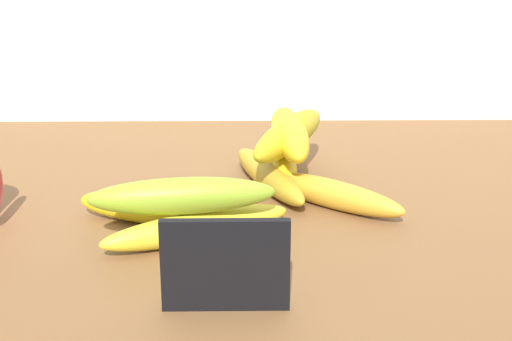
{
  "coord_description": "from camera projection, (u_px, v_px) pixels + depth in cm",
  "views": [
    {
      "loc": [
        -1.26,
        -78.87,
        36.62
      ],
      "look_at": [
        -0.12,
        0.62,
        8.0
      ],
      "focal_mm": 53.41,
      "sensor_mm": 36.0,
      "label": 1
    }
  ],
  "objects": [
    {
      "name": "counter_top",
      "position": [
        257.0,
        226.0,
        0.86
      ],
      "size": [
        110.0,
        76.0,
        3.0
      ],
      "primitive_type": "cube",
      "color": "brown",
      "rests_on": "ground"
    },
    {
      "name": "banana_4",
      "position": [
        332.0,
        194.0,
        0.87
      ],
      "size": [
        16.64,
        14.0,
        3.3
      ],
      "primitive_type": "ellipsoid",
      "rotation": [
        0.0,
        0.0,
        2.48
      ],
      "color": "gold",
      "rests_on": "counter_top"
    },
    {
      "name": "banana_7",
      "position": [
        182.0,
        196.0,
        0.77
      ],
      "size": [
        19.36,
        5.84,
        3.79
      ],
      "primitive_type": "ellipsoid",
      "rotation": [
        0.0,
        0.0,
        0.11
      ],
      "color": "#8AAE29",
      "rests_on": "banana_3"
    },
    {
      "name": "banana_0",
      "position": [
        279.0,
        163.0,
        0.96
      ],
      "size": [
        5.08,
        17.0,
        4.1
      ],
      "primitive_type": "ellipsoid",
      "rotation": [
        0.0,
        0.0,
        1.63
      ],
      "color": "yellow",
      "rests_on": "counter_top"
    },
    {
      "name": "chalkboard_sign",
      "position": [
        225.0,
        269.0,
        0.65
      ],
      "size": [
        11.0,
        1.8,
        8.4
      ],
      "color": "black",
      "rests_on": "counter_top"
    },
    {
      "name": "banana_5",
      "position": [
        290.0,
        133.0,
        0.94
      ],
      "size": [
        5.32,
        19.57,
        4.19
      ],
      "primitive_type": "ellipsoid",
      "rotation": [
        0.0,
        0.0,
        1.63
      ],
      "color": "yellow",
      "rests_on": "banana_0"
    },
    {
      "name": "banana_3",
      "position": [
        197.0,
        227.0,
        0.78
      ],
      "size": [
        20.1,
        11.62,
        3.27
      ],
      "primitive_type": "ellipsoid",
      "rotation": [
        0.0,
        0.0,
        0.43
      ],
      "color": "yellow",
      "rests_on": "counter_top"
    },
    {
      "name": "banana_1",
      "position": [
        269.0,
        175.0,
        0.93
      ],
      "size": [
        10.14,
        19.46,
        3.44
      ],
      "primitive_type": "ellipsoid",
      "rotation": [
        0.0,
        0.0,
        1.93
      ],
      "color": "#B49323",
      "rests_on": "counter_top"
    },
    {
      "name": "banana_6",
      "position": [
        289.0,
        135.0,
        0.93
      ],
      "size": [
        11.99,
        19.61,
        4.08
      ],
      "primitive_type": "ellipsoid",
      "rotation": [
        0.0,
        0.0,
        1.14
      ],
      "color": "gold",
      "rests_on": "banana_0"
    },
    {
      "name": "banana_2",
      "position": [
        146.0,
        207.0,
        0.83
      ],
      "size": [
        16.09,
        7.89,
        3.56
      ],
      "primitive_type": "ellipsoid",
      "rotation": [
        0.0,
        0.0,
        5.99
      ],
      "color": "yellow",
      "rests_on": "counter_top"
    }
  ]
}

